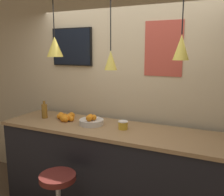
% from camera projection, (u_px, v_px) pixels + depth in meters
% --- Properties ---
extents(back_wall, '(8.00, 0.06, 2.90)m').
position_uv_depth(back_wall, '(128.00, 91.00, 3.23)').
color(back_wall, beige).
rests_on(back_wall, ground_plane).
extents(service_counter, '(2.74, 0.73, 1.10)m').
position_uv_depth(service_counter, '(112.00, 172.00, 2.98)').
color(service_counter, black).
rests_on(service_counter, ground_plane).
extents(bar_stool, '(0.41, 0.41, 0.74)m').
position_uv_depth(bar_stool, '(58.00, 196.00, 2.55)').
color(bar_stool, '#B7B7BC').
rests_on(bar_stool, ground_plane).
extents(fruit_bowl, '(0.29, 0.29, 0.14)m').
position_uv_depth(fruit_bowl, '(91.00, 121.00, 2.98)').
color(fruit_bowl, beige).
rests_on(fruit_bowl, service_counter).
extents(orange_pile, '(0.29, 0.24, 0.09)m').
position_uv_depth(orange_pile, '(65.00, 117.00, 3.18)').
color(orange_pile, orange).
rests_on(orange_pile, service_counter).
extents(juice_bottle, '(0.07, 0.07, 0.23)m').
position_uv_depth(juice_bottle, '(44.00, 111.00, 3.28)').
color(juice_bottle, olive).
rests_on(juice_bottle, service_counter).
extents(spread_jar, '(0.11, 0.11, 0.09)m').
position_uv_depth(spread_jar, '(123.00, 125.00, 2.82)').
color(spread_jar, gold).
rests_on(spread_jar, service_counter).
extents(pendant_lamp_left, '(0.20, 0.20, 0.90)m').
position_uv_depth(pendant_lamp_left, '(55.00, 46.00, 2.98)').
color(pendant_lamp_left, black).
extents(pendant_lamp_middle, '(0.14, 0.14, 1.04)m').
position_uv_depth(pendant_lamp_middle, '(111.00, 59.00, 2.70)').
color(pendant_lamp_middle, black).
extents(pendant_lamp_right, '(0.15, 0.15, 0.92)m').
position_uv_depth(pendant_lamp_right, '(181.00, 47.00, 2.36)').
color(pendant_lamp_right, black).
extents(mounted_tv, '(0.62, 0.04, 0.51)m').
position_uv_depth(mounted_tv, '(72.00, 47.00, 3.42)').
color(mounted_tv, black).
extents(wall_poster, '(0.45, 0.01, 0.64)m').
position_uv_depth(wall_poster, '(163.00, 49.00, 2.91)').
color(wall_poster, '#C64C3D').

